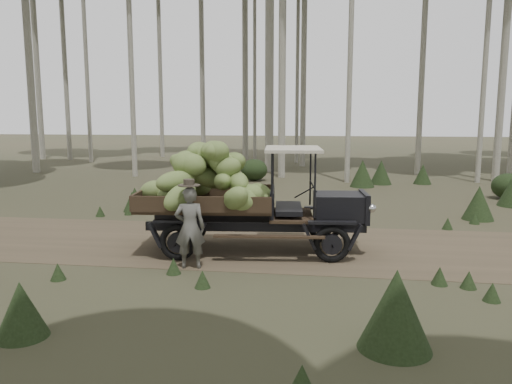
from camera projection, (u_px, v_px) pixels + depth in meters
The scene contains 5 objects.
ground at pixel (265, 245), 10.99m from camera, with size 120.00×120.00×0.00m, color #473D2B.
dirt_track at pixel (265, 245), 10.99m from camera, with size 70.00×4.00×0.01m, color brown.
banana_truck at pixel (228, 186), 10.23m from camera, with size 5.06×2.51×2.41m.
farmer at pixel (190, 227), 9.23m from camera, with size 0.63×0.49×1.68m.
undergrowth at pixel (272, 220), 11.14m from camera, with size 21.99×23.83×1.31m.
Camera 1 is at (1.28, -10.61, 2.83)m, focal length 35.00 mm.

